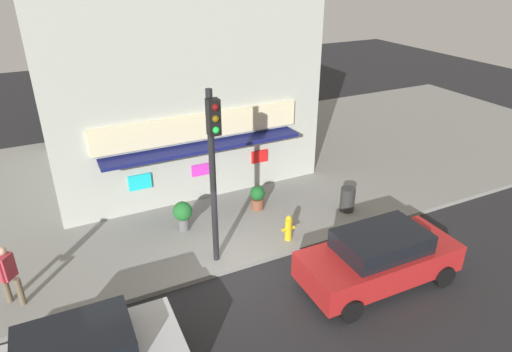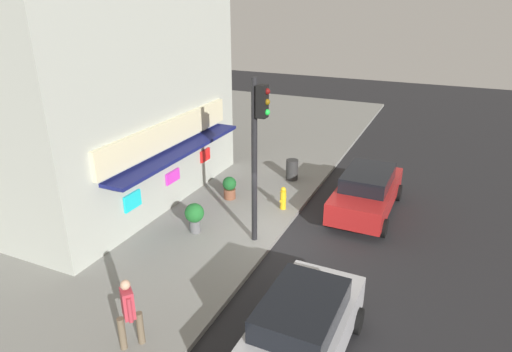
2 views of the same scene
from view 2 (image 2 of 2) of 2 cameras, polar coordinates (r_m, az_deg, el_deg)
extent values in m
plane|color=#232326|center=(14.87, 2.82, -8.27)|extent=(63.19, 63.19, 0.00)
cube|color=gray|center=(18.03, -17.22, -3.30)|extent=(42.13, 13.28, 0.15)
cube|color=#ADB2A8|center=(18.29, -21.52, 9.33)|extent=(9.93, 7.71, 7.56)
cube|color=beige|center=(16.00, -10.98, 5.48)|extent=(7.55, 0.16, 0.92)
cube|color=navy|center=(16.00, -9.78, 3.16)|extent=(7.15, 0.90, 0.12)
cube|color=#19D8E5|center=(14.90, -15.56, -3.10)|extent=(0.78, 0.08, 0.55)
cube|color=#E533CC|center=(16.55, -10.63, -0.07)|extent=(0.80, 0.08, 0.43)
cube|color=red|center=(18.36, -6.53, 2.67)|extent=(0.66, 0.08, 0.49)
cylinder|color=black|center=(13.50, -0.21, 1.56)|extent=(0.18, 0.18, 5.24)
cube|color=black|center=(12.85, 0.80, 9.55)|extent=(0.32, 0.28, 0.95)
sphere|color=maroon|center=(12.73, 1.44, 10.80)|extent=(0.18, 0.18, 0.18)
sphere|color=brown|center=(12.79, 1.43, 9.48)|extent=(0.18, 0.18, 0.18)
sphere|color=#1ED83F|center=(12.86, 1.41, 8.18)|extent=(0.18, 0.18, 0.18)
cylinder|color=gold|center=(16.47, 3.49, -3.07)|extent=(0.23, 0.23, 0.72)
sphere|color=gold|center=(16.30, 3.53, -1.73)|extent=(0.19, 0.19, 0.19)
cylinder|color=gold|center=(16.31, 3.28, -3.20)|extent=(0.12, 0.10, 0.10)
cylinder|color=gold|center=(16.61, 3.71, -2.73)|extent=(0.12, 0.10, 0.10)
cylinder|color=#2D2D2D|center=(19.09, 4.64, 0.81)|extent=(0.52, 0.52, 0.89)
cylinder|color=brown|center=(10.88, -16.80, -18.78)|extent=(0.23, 0.23, 0.82)
cylinder|color=brown|center=(10.92, -14.61, -18.34)|extent=(0.23, 0.23, 0.82)
cube|color=#B2333F|center=(10.43, -16.14, -15.41)|extent=(0.43, 0.45, 0.68)
sphere|color=tan|center=(10.15, -16.43, -13.25)|extent=(0.22, 0.22, 0.22)
cylinder|color=#B2333F|center=(10.29, -15.88, -16.23)|extent=(0.14, 0.14, 0.61)
cylinder|color=#B2333F|center=(10.62, -16.35, -14.91)|extent=(0.14, 0.14, 0.61)
cylinder|color=#59595B|center=(15.09, -7.82, -6.37)|extent=(0.37, 0.37, 0.43)
sphere|color=#1E6628|center=(14.87, -7.91, -4.71)|extent=(0.65, 0.65, 0.65)
cylinder|color=brown|center=(17.37, -3.40, -2.26)|extent=(0.46, 0.46, 0.40)
sphere|color=#195623|center=(17.20, -3.43, -0.96)|extent=(0.54, 0.54, 0.54)
cube|color=#AD1E1E|center=(16.90, 13.98, -2.30)|extent=(4.56, 1.96, 0.79)
cube|color=black|center=(16.64, 14.19, -0.22)|extent=(2.47, 1.63, 0.54)
cylinder|color=black|center=(18.65, 12.06, -1.08)|extent=(0.64, 0.23, 0.64)
cylinder|color=black|center=(18.38, 17.78, -2.04)|extent=(0.64, 0.23, 0.64)
cylinder|color=black|center=(15.85, 9.29, -5.20)|extent=(0.64, 0.23, 0.64)
cylinder|color=black|center=(15.53, 16.03, -6.43)|extent=(0.64, 0.23, 0.64)
cube|color=#B7B7BC|center=(10.22, 5.75, -19.62)|extent=(4.24, 1.90, 0.83)
cube|color=black|center=(9.78, 5.90, -16.63)|extent=(2.30, 1.57, 0.53)
cylinder|color=black|center=(11.79, 3.90, -15.59)|extent=(0.64, 0.23, 0.64)
cylinder|color=black|center=(11.42, 12.83, -17.65)|extent=(0.64, 0.23, 0.64)
camera|label=1|loc=(9.32, 62.42, 16.12)|focal=31.49mm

